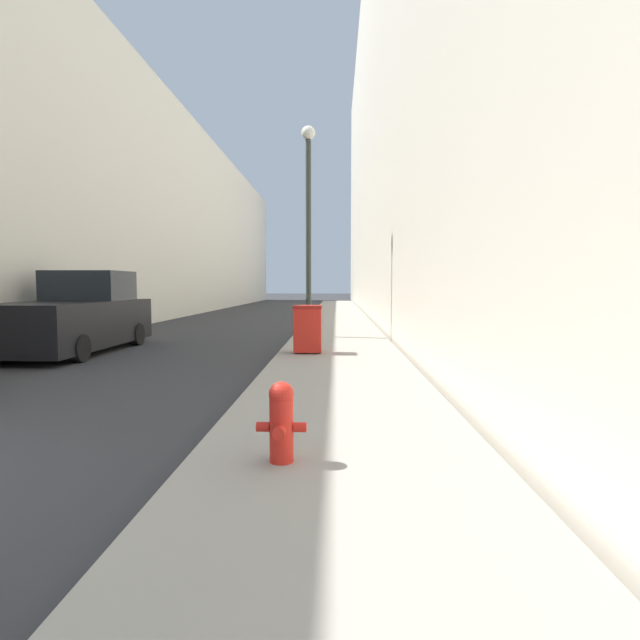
% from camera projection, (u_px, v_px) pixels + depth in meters
% --- Properties ---
extents(sidewalk_right, '(2.97, 60.00, 0.13)m').
position_uv_depth(sidewalk_right, '(338.00, 324.00, 21.43)').
color(sidewalk_right, gray).
rests_on(sidewalk_right, ground).
extents(building_left_glass, '(12.00, 60.00, 11.56)m').
position_uv_depth(building_left_glass, '(93.00, 217.00, 29.49)').
color(building_left_glass, beige).
rests_on(building_left_glass, ground).
extents(building_right_stone, '(12.00, 60.00, 21.85)m').
position_uv_depth(building_right_stone, '(471.00, 124.00, 28.39)').
color(building_right_stone, beige).
rests_on(building_right_stone, ground).
extents(fire_hydrant, '(0.46, 0.35, 0.74)m').
position_uv_depth(fire_hydrant, '(281.00, 420.00, 4.55)').
color(fire_hydrant, red).
rests_on(fire_hydrant, sidewalk_right).
extents(trash_bin, '(0.68, 0.58, 1.14)m').
position_uv_depth(trash_bin, '(308.00, 329.00, 11.90)').
color(trash_bin, red).
rests_on(trash_bin, sidewalk_right).
extents(lamppost, '(0.43, 0.43, 6.51)m').
position_uv_depth(lamppost, '(308.00, 218.00, 15.51)').
color(lamppost, '#2D332D').
rests_on(lamppost, sidewalk_right).
extents(pickup_truck, '(2.25, 5.23, 2.14)m').
position_uv_depth(pickup_truck, '(76.00, 317.00, 13.06)').
color(pickup_truck, black).
rests_on(pickup_truck, ground).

